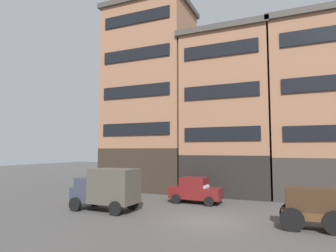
{
  "coord_description": "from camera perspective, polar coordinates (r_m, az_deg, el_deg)",
  "views": [
    {
      "loc": [
        4.35,
        -15.45,
        3.8
      ],
      "look_at": [
        -3.22,
        2.06,
        5.39
      ],
      "focal_mm": 30.9,
      "sensor_mm": 36.0,
      "label": 1
    }
  ],
  "objects": [
    {
      "name": "fire_hydrant_curbside",
      "position": [
        22.21,
        29.28,
        -12.9
      ],
      "size": [
        0.24,
        0.24,
        0.83
      ],
      "color": "maroon",
      "rests_on": "ground_plane"
    },
    {
      "name": "delivery_truck_near",
      "position": [
        19.08,
        -12.03,
        -11.82
      ],
      "size": [
        4.37,
        2.17,
        2.62
      ],
      "color": "#333847",
      "rests_on": "ground_plane"
    },
    {
      "name": "building_far_left",
      "position": [
        29.39,
        -3.58,
        5.9
      ],
      "size": [
        8.66,
        6.35,
        18.38
      ],
      "color": "#33281E",
      "rests_on": "ground_plane"
    },
    {
      "name": "ground_plane",
      "position": [
        16.5,
        7.85,
        -18.04
      ],
      "size": [
        120.0,
        120.0,
        0.0
      ],
      "primitive_type": "plane",
      "color": "#4C4947"
    },
    {
      "name": "cargo_wagon",
      "position": [
        15.94,
        26.61,
        -13.85
      ],
      "size": [
        2.96,
        1.61,
        1.98
      ],
      "color": "brown",
      "rests_on": "ground_plane"
    },
    {
      "name": "building_center_left",
      "position": [
        26.47,
        11.77,
        2.58
      ],
      "size": [
        7.78,
        6.35,
        14.19
      ],
      "color": "black",
      "rests_on": "ground_plane"
    },
    {
      "name": "sedan_dark",
      "position": [
        21.44,
        5.43,
        -12.48
      ],
      "size": [
        3.72,
        1.89,
        1.83
      ],
      "color": "maroon",
      "rests_on": "ground_plane"
    }
  ]
}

